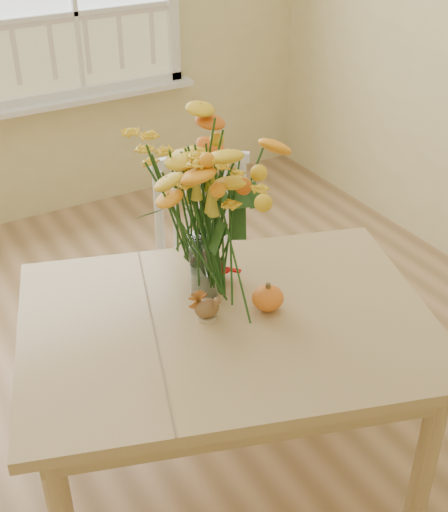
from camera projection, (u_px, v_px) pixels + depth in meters
floor at (177, 490)px, 2.43m from camera, size 4.00×4.50×0.01m
dining_table at (227, 341)px, 2.19m from camera, size 1.50×1.27×0.69m
windsor_chair at (205, 250)px, 2.87m from camera, size 0.50×0.48×0.86m
flower_vase at (203, 206)px, 2.09m from camera, size 0.45×0.45×0.53m
pumpkin at (268, 299)px, 2.16m from camera, size 0.10×0.10×0.08m
turkey_figurine at (207, 308)px, 2.12m from camera, size 0.09×0.07×0.10m
dark_gourd at (213, 268)px, 2.32m from camera, size 0.13×0.11×0.08m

